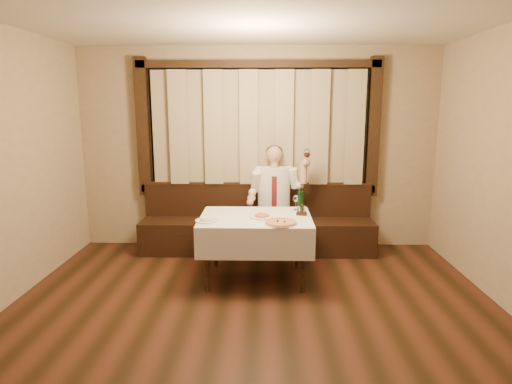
{
  "coord_description": "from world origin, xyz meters",
  "views": [
    {
      "loc": [
        0.11,
        -3.04,
        1.99
      ],
      "look_at": [
        0.0,
        1.9,
        1.0
      ],
      "focal_mm": 30.0,
      "sensor_mm": 36.0,
      "label": 1
    }
  ],
  "objects_px": {
    "pasta_cream": "(207,218)",
    "cruet_caddy": "(302,211)",
    "pizza": "(281,222)",
    "green_bottle": "(301,201)",
    "pasta_red": "(262,214)",
    "seated_man": "(275,192)",
    "banquette": "(257,229)",
    "dining_table": "(256,225)"
  },
  "relations": [
    {
      "from": "pasta_cream",
      "to": "cruet_caddy",
      "type": "height_order",
      "value": "cruet_caddy"
    },
    {
      "from": "pizza",
      "to": "green_bottle",
      "type": "bearing_deg",
      "value": 65.01
    },
    {
      "from": "cruet_caddy",
      "to": "pasta_red",
      "type": "bearing_deg",
      "value": -150.66
    },
    {
      "from": "green_bottle",
      "to": "seated_man",
      "type": "relative_size",
      "value": 0.21
    },
    {
      "from": "pasta_red",
      "to": "green_bottle",
      "type": "relative_size",
      "value": 0.9
    },
    {
      "from": "pasta_red",
      "to": "pasta_cream",
      "type": "distance_m",
      "value": 0.63
    },
    {
      "from": "green_bottle",
      "to": "cruet_caddy",
      "type": "height_order",
      "value": "green_bottle"
    },
    {
      "from": "green_bottle",
      "to": "seated_man",
      "type": "height_order",
      "value": "seated_man"
    },
    {
      "from": "pasta_red",
      "to": "banquette",
      "type": "bearing_deg",
      "value": 93.84
    },
    {
      "from": "pasta_cream",
      "to": "seated_man",
      "type": "height_order",
      "value": "seated_man"
    },
    {
      "from": "green_bottle",
      "to": "seated_man",
      "type": "distance_m",
      "value": 0.76
    },
    {
      "from": "pasta_red",
      "to": "seated_man",
      "type": "relative_size",
      "value": 0.19
    },
    {
      "from": "green_bottle",
      "to": "seated_man",
      "type": "xyz_separation_m",
      "value": [
        -0.29,
        0.7,
        -0.04
      ]
    },
    {
      "from": "pasta_cream",
      "to": "seated_man",
      "type": "distance_m",
      "value": 1.39
    },
    {
      "from": "pizza",
      "to": "pasta_cream",
      "type": "relative_size",
      "value": 1.39
    },
    {
      "from": "dining_table",
      "to": "pasta_red",
      "type": "bearing_deg",
      "value": -36.22
    },
    {
      "from": "pasta_cream",
      "to": "cruet_caddy",
      "type": "distance_m",
      "value": 1.1
    },
    {
      "from": "dining_table",
      "to": "seated_man",
      "type": "bearing_deg",
      "value": 75.75
    },
    {
      "from": "pasta_cream",
      "to": "cruet_caddy",
      "type": "bearing_deg",
      "value": 15.32
    },
    {
      "from": "dining_table",
      "to": "pasta_red",
      "type": "xyz_separation_m",
      "value": [
        0.07,
        -0.05,
        0.14
      ]
    },
    {
      "from": "pasta_cream",
      "to": "pizza",
      "type": "bearing_deg",
      "value": -6.3
    },
    {
      "from": "pizza",
      "to": "dining_table",
      "type": "bearing_deg",
      "value": 130.99
    },
    {
      "from": "cruet_caddy",
      "to": "pasta_cream",
      "type": "bearing_deg",
      "value": -149.52
    },
    {
      "from": "pasta_cream",
      "to": "cruet_caddy",
      "type": "relative_size",
      "value": 2.0
    },
    {
      "from": "dining_table",
      "to": "seated_man",
      "type": "distance_m",
      "value": 0.98
    },
    {
      "from": "seated_man",
      "to": "banquette",
      "type": "bearing_deg",
      "value": 159.03
    },
    {
      "from": "seated_man",
      "to": "dining_table",
      "type": "bearing_deg",
      "value": -104.25
    },
    {
      "from": "banquette",
      "to": "pasta_cream",
      "type": "xyz_separation_m",
      "value": [
        -0.53,
        -1.25,
        0.48
      ]
    },
    {
      "from": "dining_table",
      "to": "seated_man",
      "type": "relative_size",
      "value": 0.86
    },
    {
      "from": "pasta_cream",
      "to": "green_bottle",
      "type": "relative_size",
      "value": 0.83
    },
    {
      "from": "banquette",
      "to": "cruet_caddy",
      "type": "height_order",
      "value": "banquette"
    },
    {
      "from": "pasta_red",
      "to": "seated_man",
      "type": "distance_m",
      "value": 1.0
    },
    {
      "from": "pizza",
      "to": "pasta_cream",
      "type": "distance_m",
      "value": 0.81
    },
    {
      "from": "pasta_red",
      "to": "green_bottle",
      "type": "distance_m",
      "value": 0.55
    },
    {
      "from": "dining_table",
      "to": "pasta_red",
      "type": "distance_m",
      "value": 0.17
    },
    {
      "from": "cruet_caddy",
      "to": "seated_man",
      "type": "height_order",
      "value": "seated_man"
    },
    {
      "from": "banquette",
      "to": "pizza",
      "type": "relative_size",
      "value": 9.0
    },
    {
      "from": "seated_man",
      "to": "pasta_cream",
      "type": "bearing_deg",
      "value": -123.46
    },
    {
      "from": "green_bottle",
      "to": "pizza",
      "type": "bearing_deg",
      "value": -114.99
    },
    {
      "from": "dining_table",
      "to": "green_bottle",
      "type": "relative_size",
      "value": 4.15
    },
    {
      "from": "pasta_red",
      "to": "green_bottle",
      "type": "height_order",
      "value": "green_bottle"
    },
    {
      "from": "green_bottle",
      "to": "pasta_cream",
      "type": "bearing_deg",
      "value": -156.63
    }
  ]
}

